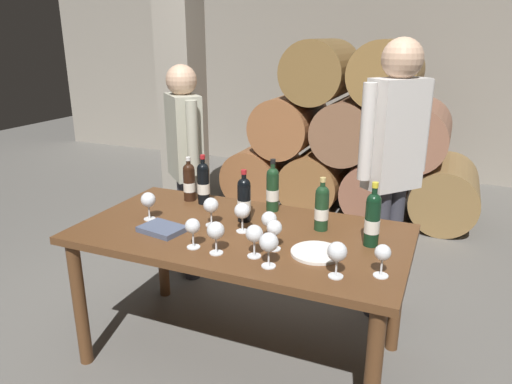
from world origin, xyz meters
name	(u,v)px	position (x,y,z in m)	size (l,w,h in m)	color
ground_plane	(242,354)	(0.00, 0.00, 0.00)	(14.00, 14.00, 0.00)	#66635E
cellar_back_wall	(381,62)	(0.00, 4.20, 1.40)	(10.00, 0.24, 2.80)	gray
barrel_stack	(350,140)	(0.00, 2.60, 0.72)	(2.49, 0.90, 1.69)	brown
stone_pillar	(182,86)	(-1.30, 1.60, 1.30)	(0.32, 0.32, 2.60)	gray
dining_table	(241,247)	(0.00, 0.00, 0.67)	(1.70, 0.90, 0.76)	brown
wine_bottle_0	(203,183)	(-0.38, 0.30, 0.89)	(0.07, 0.07, 0.30)	black
wine_bottle_1	(273,189)	(0.04, 0.34, 0.89)	(0.07, 0.07, 0.30)	#19381E
wine_bottle_2	(373,219)	(0.65, 0.08, 0.90)	(0.07, 0.07, 0.32)	black
wine_bottle_3	(322,207)	(0.38, 0.18, 0.88)	(0.07, 0.07, 0.28)	#19381E
wine_bottle_4	(189,181)	(-0.49, 0.32, 0.88)	(0.07, 0.07, 0.27)	black
wine_bottle_5	(244,199)	(-0.04, 0.13, 0.89)	(0.07, 0.07, 0.29)	black
wine_glass_0	(242,211)	(0.01, -0.01, 0.87)	(0.08, 0.08, 0.16)	white
wine_glass_1	(211,206)	(-0.17, 0.01, 0.87)	(0.08, 0.08, 0.15)	white
wine_glass_2	(216,231)	(0.01, -0.29, 0.87)	(0.08, 0.08, 0.16)	white
wine_glass_3	(193,227)	(-0.12, -0.27, 0.86)	(0.07, 0.07, 0.15)	white
wine_glass_4	(274,229)	(0.24, -0.14, 0.86)	(0.07, 0.07, 0.15)	white
wine_glass_5	(254,234)	(0.18, -0.25, 0.87)	(0.08, 0.08, 0.15)	white
wine_glass_6	(383,254)	(0.74, -0.21, 0.86)	(0.07, 0.07, 0.14)	white
wine_glass_7	(269,243)	(0.28, -0.32, 0.87)	(0.08, 0.08, 0.16)	white
wine_glass_8	(337,253)	(0.57, -0.29, 0.87)	(0.08, 0.08, 0.16)	white
wine_glass_9	(148,200)	(-0.53, -0.05, 0.87)	(0.08, 0.08, 0.15)	white
wine_glass_10	(269,220)	(0.18, -0.06, 0.87)	(0.08, 0.08, 0.15)	white
tasting_notebook	(162,229)	(-0.37, -0.17, 0.77)	(0.22, 0.16, 0.03)	#4C5670
serving_plate	(316,253)	(0.44, -0.11, 0.77)	(0.24, 0.24, 0.01)	white
sommelier_presenting	(393,157)	(0.64, 0.75, 1.04)	(0.35, 0.39, 1.72)	#383842
taster_seated_left	(185,156)	(-0.76, 0.72, 0.92)	(0.38, 0.36, 1.54)	#383842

